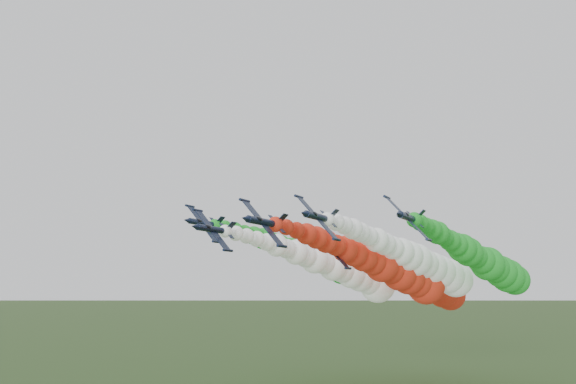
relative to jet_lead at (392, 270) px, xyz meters
name	(u,v)px	position (x,y,z in m)	size (l,w,h in m)	color
jet_lead	(392,270)	(0.00, 0.00, 0.00)	(18.23, 74.00, 18.58)	#101A32
jet_inner_left	(343,271)	(-14.80, 6.89, 0.19)	(18.36, 74.13, 18.71)	#101A32
jet_inner_right	(425,264)	(5.47, 8.76, 1.47)	(17.99, 73.77, 18.35)	#101A32
jet_outer_left	(324,262)	(-23.35, 14.81, 2.74)	(17.47, 73.25, 17.83)	#101A32
jet_outer_right	(487,264)	(18.52, 15.17, 1.68)	(17.45, 73.22, 17.80)	#101A32
jet_trail	(424,283)	(0.16, 27.99, -2.79)	(17.98, 73.75, 18.34)	#101A32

